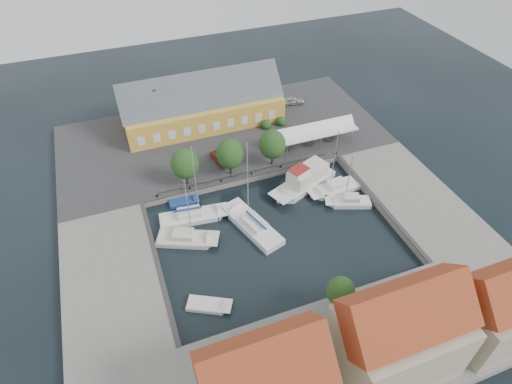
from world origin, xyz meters
TOP-DOWN VIEW (x-y plane):
  - ground at (0.00, 0.00)m, footprint 140.00×140.00m
  - north_quay at (0.00, 23.00)m, footprint 56.00×26.00m
  - west_quay at (-22.00, -2.00)m, footprint 12.00×24.00m
  - east_quay at (22.00, -2.00)m, footprint 12.00×24.00m
  - south_bank at (0.00, -21.00)m, footprint 56.00×14.00m
  - quay_edge_fittings at (0.02, 4.75)m, footprint 56.00×24.72m
  - warehouse at (-2.60, 28.36)m, footprint 28.56×14.00m
  - tent_canopy at (14.00, 14.50)m, footprint 14.00×4.00m
  - quay_trees at (-2.00, 12.00)m, footprint 18.20×4.20m
  - car_silver at (16.05, 28.21)m, footprint 4.58×2.48m
  - car_red at (-2.78, 15.53)m, footprint 2.24×4.44m
  - center_sailboat at (-2.47, 0.54)m, footprint 6.30×11.20m
  - trawler at (8.18, 6.34)m, footprint 12.16×7.64m
  - east_boat_a at (12.05, 3.68)m, footprint 8.55×3.25m
  - east_boat_b at (12.63, 0.21)m, footprint 7.12×4.48m
  - west_boat_a at (-9.96, 5.42)m, footprint 10.32×3.94m
  - west_boat_b at (-11.82, 1.53)m, footprint 8.82×6.05m
  - launch_sw at (-11.84, -9.53)m, footprint 5.65×4.28m
  - launch_nw at (-10.46, 8.99)m, footprint 4.63×2.00m
  - townhouses at (1.93, -23.24)m, footprint 36.30×8.50m

SIDE VIEW (x-z plane):
  - ground at x=0.00m, z-range 0.00..0.00m
  - launch_nw at x=-10.46m, z-range -0.35..0.53m
  - launch_sw at x=-11.84m, z-range -0.40..0.58m
  - west_boat_b at x=-11.82m, z-range -5.51..6.03m
  - east_boat_b at x=12.63m, z-range -4.53..5.05m
  - east_boat_a at x=12.05m, z-range -5.66..6.19m
  - west_boat_a at x=-9.96m, z-range -6.30..6.84m
  - center_sailboat at x=-2.47m, z-range -6.96..7.68m
  - north_quay at x=0.00m, z-range 0.00..1.00m
  - west_quay at x=-22.00m, z-range 0.00..1.00m
  - east_quay at x=22.00m, z-range 0.00..1.00m
  - south_bank at x=0.00m, z-range 0.00..1.00m
  - trawler at x=8.18m, z-range -1.48..3.52m
  - quay_edge_fittings at x=0.02m, z-range 0.86..1.26m
  - car_red at x=-2.78m, z-range 1.00..2.40m
  - car_silver at x=16.05m, z-range 1.00..2.48m
  - tent_canopy at x=14.00m, z-range 2.27..5.10m
  - warehouse at x=-2.60m, z-range -0.35..9.20m
  - quay_trees at x=-2.00m, z-range 1.73..8.03m
  - townhouses at x=1.93m, z-range -0.18..11.82m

